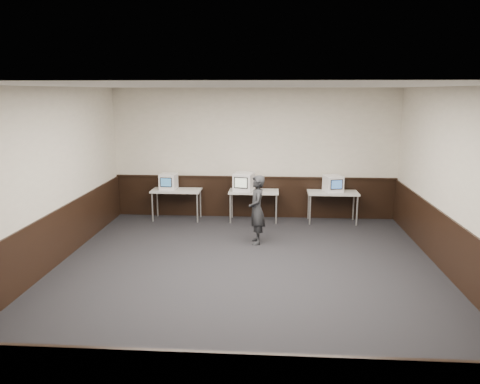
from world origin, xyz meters
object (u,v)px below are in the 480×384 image
Objects in this scene: desk_right at (333,195)px; person at (257,210)px; emac_right at (333,184)px; emac_left at (168,182)px; emac_center at (244,182)px; desk_left at (176,192)px; desk_center at (254,194)px.

person reaches higher than desk_right.
emac_left is at bearing 164.18° from emac_right.
person is (0.37, -1.68, -0.25)m from emac_center.
desk_right is at bearing 0.00° from desk_left.
emac_left is at bearing 179.50° from desk_right.
desk_center is at bearing 177.60° from person.
person is at bearing -135.82° from desk_right.
desk_right is (1.90, 0.00, 0.00)m from desk_center.
desk_center is 1.72m from person.
desk_left is at bearing -167.66° from emac_center.
desk_center is 1.00× the size of desk_right.
desk_center is 0.38m from emac_center.
emac_center is (-2.14, -0.04, 0.29)m from desk_right.
emac_right is (-0.00, 0.02, 0.27)m from desk_right.
desk_left is 2.70× the size of emac_left.
desk_center and desk_right have the same top height.
emac_right is (1.90, 0.02, 0.27)m from desk_center.
emac_center is 0.39× the size of person.
emac_left is 2.85m from person.
desk_center is at bearing 164.94° from emac_right.
emac_center is at bearing -1.21° from desk_left.
emac_center is 1.74m from person.
emac_center reaches higher than desk_left.
emac_left is (-2.10, 0.03, 0.27)m from desk_center.
emac_right reaches higher than desk_left.
desk_left is 2.36× the size of emac_right.
desk_center is at bearing 180.00° from desk_right.
desk_center is 2.36× the size of emac_right.
person reaches higher than emac_center.
emac_right is at bearing 127.69° from person.
emac_center is at bearing 2.28° from emac_left.
emac_left is (-4.00, 0.03, 0.27)m from desk_right.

